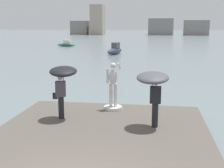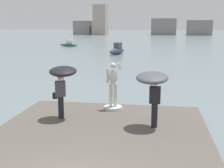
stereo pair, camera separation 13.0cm
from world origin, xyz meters
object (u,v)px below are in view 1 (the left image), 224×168
Objects in this scene: onlooker_right at (153,83)px; statue_white_figure at (113,91)px; boat_near at (67,44)px; onlooker_left at (63,78)px; boat_far at (115,50)px.

statue_white_figure is at bearing 130.69° from onlooker_right.
statue_white_figure is 0.53× the size of boat_near.
boat_near is (-15.10, 42.06, -0.78)m from statue_white_figure.
statue_white_figure is 44.69m from boat_near.
onlooker_left is at bearing -72.94° from boat_near.
statue_white_figure is 0.48× the size of boat_far.
onlooker_right is 0.52× the size of boat_near.
onlooker_right reaches higher than boat_near.
onlooker_left is at bearing -138.74° from statue_white_figure.
onlooker_right is 30.67m from boat_far.
onlooker_left reaches higher than onlooker_right.
onlooker_left reaches higher than statue_white_figure.
statue_white_figure reaches higher than onlooker_right.
onlooker_right is at bearing -79.50° from boat_far.
boat_near is at bearing 107.06° from onlooker_left.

